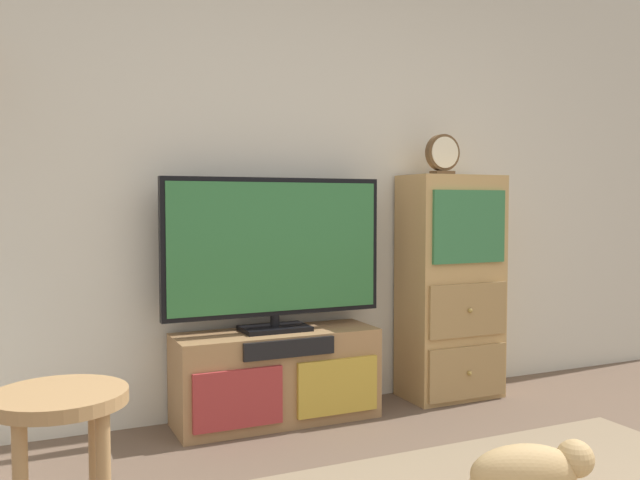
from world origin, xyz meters
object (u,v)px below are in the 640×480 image
(side_cabinet, at_px, (451,287))
(media_console, at_px, (277,377))
(television, at_px, (275,250))
(desk_clock, at_px, (443,155))
(bar_stool_near, at_px, (60,460))
(dog, at_px, (531,470))

(side_cabinet, bearing_deg, media_console, -179.48)
(media_console, height_order, television, television)
(television, xyz_separation_m, side_cabinet, (1.12, -0.01, -0.25))
(media_console, bearing_deg, desk_clock, -0.27)
(side_cabinet, bearing_deg, bar_stool_near, -146.11)
(television, height_order, dog, television)
(media_console, bearing_deg, bar_stool_near, -127.33)
(bar_stool_near, height_order, dog, bar_stool_near)
(media_console, height_order, dog, media_console)
(desk_clock, bearing_deg, television, 178.43)
(media_console, bearing_deg, side_cabinet, 0.52)
(bar_stool_near, distance_m, dog, 1.80)
(media_console, height_order, side_cabinet, side_cabinet)
(desk_clock, height_order, dog, desk_clock)
(desk_clock, distance_m, bar_stool_near, 2.83)
(side_cabinet, relative_size, bar_stool_near, 1.92)
(side_cabinet, distance_m, bar_stool_near, 2.75)
(television, bearing_deg, dog, -66.50)
(television, relative_size, desk_clock, 5.08)
(desk_clock, bearing_deg, side_cabinet, 10.71)
(dog, bearing_deg, media_console, 113.88)
(desk_clock, bearing_deg, dog, -109.75)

